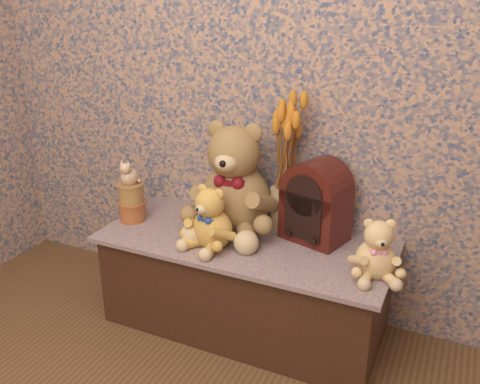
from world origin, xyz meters
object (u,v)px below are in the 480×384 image
(cathedral_radio, at_px, (316,200))
(cat_figurine, at_px, (129,171))
(teddy_small, at_px, (377,245))
(ceramic_vase, at_px, (283,209))
(biscuit_tin_lower, at_px, (132,211))
(teddy_medium, at_px, (212,214))
(teddy_large, at_px, (236,172))

(cathedral_radio, distance_m, cat_figurine, 0.86)
(teddy_small, xyz_separation_m, cat_figurine, (-1.15, 0.03, 0.12))
(ceramic_vase, relative_size, biscuit_tin_lower, 1.62)
(teddy_medium, bearing_deg, biscuit_tin_lower, -174.20)
(biscuit_tin_lower, height_order, cat_figurine, cat_figurine)
(cathedral_radio, bearing_deg, biscuit_tin_lower, -152.25)
(teddy_medium, bearing_deg, cat_figurine, -174.20)
(teddy_small, bearing_deg, biscuit_tin_lower, 156.06)
(ceramic_vase, height_order, biscuit_tin_lower, ceramic_vase)
(teddy_large, relative_size, cat_figurine, 4.26)
(teddy_large, relative_size, biscuit_tin_lower, 4.31)
(ceramic_vase, bearing_deg, teddy_large, -161.20)
(teddy_large, relative_size, ceramic_vase, 2.66)
(ceramic_vase, distance_m, biscuit_tin_lower, 0.71)
(teddy_small, height_order, biscuit_tin_lower, teddy_small)
(teddy_small, bearing_deg, cat_figurine, 156.06)
(ceramic_vase, distance_m, cat_figurine, 0.73)
(teddy_small, distance_m, ceramic_vase, 0.52)
(cat_figurine, bearing_deg, ceramic_vase, 9.02)
(teddy_large, bearing_deg, cat_figurine, -170.43)
(teddy_large, xyz_separation_m, cat_figurine, (-0.48, -0.14, -0.02))
(teddy_large, distance_m, biscuit_tin_lower, 0.55)
(teddy_large, distance_m, ceramic_vase, 0.27)
(cat_figurine, bearing_deg, teddy_large, 8.14)
(teddy_small, height_order, ceramic_vase, teddy_small)
(teddy_large, height_order, teddy_small, teddy_large)
(biscuit_tin_lower, bearing_deg, teddy_medium, -8.43)
(biscuit_tin_lower, bearing_deg, cathedral_radio, 11.76)
(cathedral_radio, relative_size, biscuit_tin_lower, 2.91)
(teddy_small, distance_m, cathedral_radio, 0.37)
(ceramic_vase, height_order, cat_figurine, cat_figurine)
(cathedral_radio, bearing_deg, ceramic_vase, -174.64)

